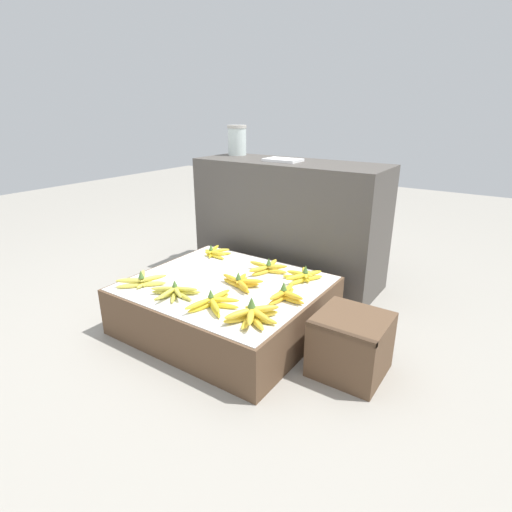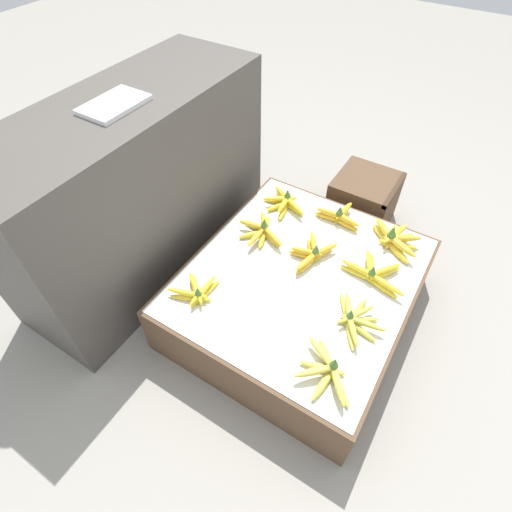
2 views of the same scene
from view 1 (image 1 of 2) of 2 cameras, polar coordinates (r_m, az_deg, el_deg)
The scene contains 15 objects.
ground_plane at distance 2.34m, azimuth -4.21°, elevation -9.88°, with size 10.00×10.00×0.00m, color gray.
display_platform at distance 2.28m, azimuth -4.29°, elevation -6.95°, with size 1.03×0.91×0.27m.
back_vendor_table at distance 2.84m, azimuth 4.66°, elevation 4.82°, with size 1.32×0.48×0.85m.
wooden_crate at distance 1.95m, azimuth 13.34°, elevation -12.19°, with size 0.32×0.32×0.29m.
banana_bunch_front_left at distance 2.26m, azimuth -16.04°, elevation -3.42°, with size 0.23×0.24×0.10m.
banana_bunch_front_midleft at distance 2.09m, azimuth -11.58°, elevation -5.07°, with size 0.25×0.22×0.08m.
banana_bunch_front_midright at distance 1.95m, azimuth -6.02°, elevation -6.65°, with size 0.19×0.29×0.09m.
banana_bunch_front_right at distance 1.81m, azimuth -0.44°, elevation -8.47°, with size 0.22×0.25×0.11m.
banana_bunch_middle_midright at distance 2.15m, azimuth -2.18°, elevation -3.75°, with size 0.25×0.18×0.09m.
banana_bunch_middle_right at distance 2.01m, azimuth 4.23°, elevation -5.54°, with size 0.15×0.23×0.10m.
banana_bunch_back_left at distance 2.62m, azimuth -5.86°, elevation 0.53°, with size 0.18×0.18×0.08m.
banana_bunch_back_midright at distance 2.35m, azimuth 1.64°, elevation -1.68°, with size 0.24×0.25×0.09m.
banana_bunch_back_right at distance 2.25m, azimuth 6.73°, elevation -2.85°, with size 0.20×0.25×0.10m.
glass_jar at distance 3.12m, azimuth -2.72°, elevation 16.21°, with size 0.14×0.14×0.22m.
foam_tray_white at distance 2.74m, azimuth 3.85°, elevation 13.52°, with size 0.24×0.16×0.02m.
Camera 1 is at (1.28, -1.58, 1.18)m, focal length 28.00 mm.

